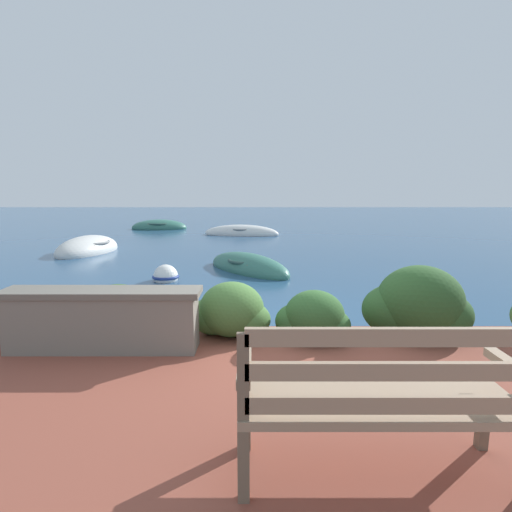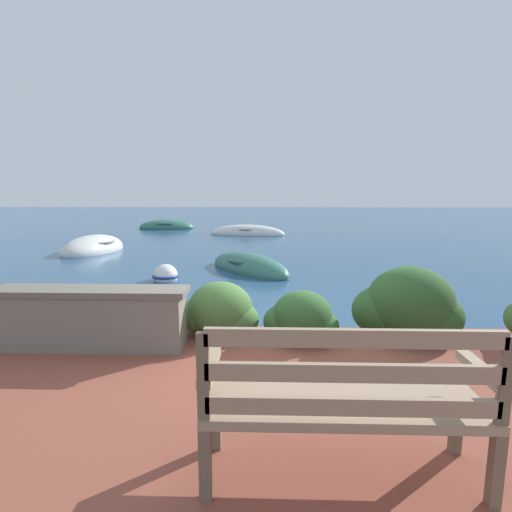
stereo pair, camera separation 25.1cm
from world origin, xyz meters
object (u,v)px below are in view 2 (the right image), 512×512
Objects in this scene: park_bench at (345,399)px; rowboat_far at (247,234)px; mooring_buoy at (166,276)px; rowboat_mid at (93,249)px; rowboat_nearest at (249,268)px; rowboat_outer at (167,227)px.

park_bench reaches higher than rowboat_far.
park_bench is 2.82× the size of mooring_buoy.
park_bench is 11.15m from rowboat_mid.
mooring_buoy is (-2.48, 5.87, -0.62)m from park_bench.
rowboat_nearest is (-0.84, 6.92, -0.64)m from park_bench.
park_bench reaches higher than rowboat_mid.
rowboat_mid is 0.85× the size of rowboat_far.
mooring_buoy is at bearing 50.14° from rowboat_mid.
rowboat_far is 8.52m from mooring_buoy.
rowboat_mid reaches higher than rowboat_far.
rowboat_outer is at bearing 104.11° from mooring_buoy.
rowboat_outer is at bearing 103.23° from park_bench.
rowboat_nearest is at bearing 92.88° from park_bench.
rowboat_nearest is 10.96m from rowboat_outer.
mooring_buoy is at bearing 91.24° from rowboat_far.
rowboat_outer is (-5.27, 16.95, -0.64)m from park_bench.
park_bench reaches higher than rowboat_outer.
park_bench is 0.57× the size of rowboat_outer.
rowboat_nearest is 0.82× the size of rowboat_far.
rowboat_far is 4.80m from rowboat_outer.
rowboat_mid is at bearing 129.87° from mooring_buoy.
rowboat_far is 5.88× the size of mooring_buoy.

